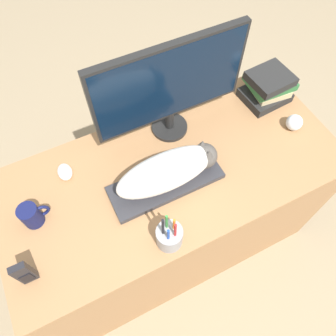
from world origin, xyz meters
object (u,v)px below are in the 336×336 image
monitor (170,86)px  cat (170,170)px  pen_cup (169,236)px  computer_mouse (65,172)px  phone (24,273)px  book_stack (268,87)px  coffee_mug (32,215)px  keyboard (166,182)px  baseball (294,122)px

monitor → cat: bearing=-116.3°
monitor → pen_cup: bearing=-116.9°
computer_mouse → phone: (-0.23, -0.34, 0.05)m
cat → monitor: bearing=63.7°
cat → monitor: monitor is taller
monitor → book_stack: 0.52m
computer_mouse → pen_cup: bearing=-60.2°
coffee_mug → book_stack: size_ratio=0.48×
computer_mouse → coffee_mug: 0.22m
coffee_mug → pen_cup: size_ratio=0.52×
phone → coffee_mug: bearing=71.1°
cat → keyboard: bearing=180.0°
cat → baseball: (0.60, 0.00, -0.06)m
cat → pen_cup: bearing=-117.6°
keyboard → phone: (-0.57, -0.12, 0.06)m
keyboard → phone: 0.59m
pen_cup → book_stack: 0.82m
phone → computer_mouse: bearing=56.3°
cat → baseball: size_ratio=5.88×
book_stack → monitor: bearing=175.6°
baseball → book_stack: bearing=91.7°
pen_cup → baseball: bearing=17.0°
book_stack → cat: bearing=-161.2°
cat → coffee_mug: (-0.52, 0.08, -0.05)m
keyboard → monitor: monitor is taller
phone → book_stack: bearing=15.3°
cat → pen_cup: (-0.11, -0.21, -0.05)m
monitor → coffee_mug: monitor is taller
cat → computer_mouse: (-0.36, 0.22, -0.08)m
phone → cat: bearing=11.7°
baseball → phone: bearing=-174.0°
monitor → computer_mouse: (-0.48, -0.02, -0.24)m
monitor → coffee_mug: bearing=-165.8°
coffee_mug → baseball: coffee_mug is taller
coffee_mug → pen_cup: pen_cup is taller
keyboard → coffee_mug: size_ratio=4.25×
pen_cup → cat: bearing=62.4°
keyboard → pen_cup: 0.24m
coffee_mug → phone: bearing=-108.9°
monitor → coffee_mug: 0.69m
keyboard → baseball: baseball is taller
computer_mouse → book_stack: 0.96m
computer_mouse → phone: bearing=-123.7°
monitor → pen_cup: monitor is taller
computer_mouse → book_stack: size_ratio=0.36×
coffee_mug → book_stack: bearing=6.4°
computer_mouse → book_stack: bearing=-1.0°
keyboard → cat: 0.09m
cat → coffee_mug: 0.53m
keyboard → computer_mouse: bearing=147.1°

